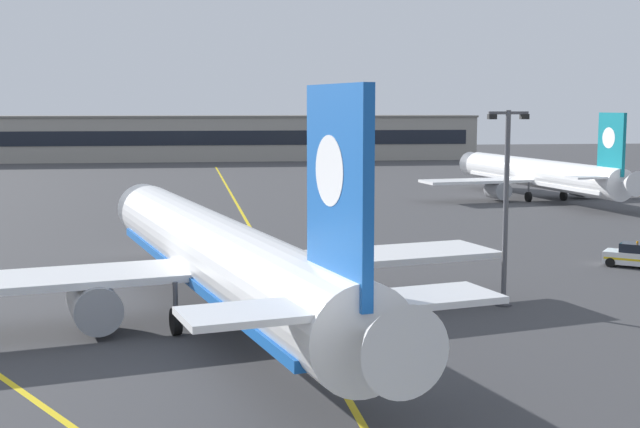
{
  "coord_description": "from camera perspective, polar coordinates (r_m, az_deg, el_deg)",
  "views": [
    {
      "loc": [
        -4.36,
        -35.77,
        10.95
      ],
      "look_at": [
        2.16,
        12.89,
        4.8
      ],
      "focal_mm": 48.81,
      "sensor_mm": 36.0,
      "label": 1
    }
  ],
  "objects": [
    {
      "name": "ground_plane",
      "position": [
        37.67,
        -0.66,
        -9.76
      ],
      "size": [
        400.0,
        400.0,
        0.0
      ],
      "primitive_type": "plane",
      "color": "#3D3D3F"
    },
    {
      "name": "taxiway_centreline",
      "position": [
        66.82,
        -3.79,
        -2.3
      ],
      "size": [
        4.78,
        179.95,
        0.01
      ],
      "primitive_type": "cube",
      "rotation": [
        0.0,
        0.0,
        0.02
      ],
      "color": "yellow",
      "rests_on": "ground"
    },
    {
      "name": "airliner_foreground",
      "position": [
        44.34,
        -6.73,
        -2.75
      ],
      "size": [
        32.2,
        40.94,
        11.65
      ],
      "color": "white",
      "rests_on": "ground"
    },
    {
      "name": "airliner_background",
      "position": [
        104.29,
        14.19,
        2.53
      ],
      "size": [
        28.37,
        36.31,
        10.21
      ],
      "color": "white",
      "rests_on": "ground"
    },
    {
      "name": "apron_lamp_post",
      "position": [
        48.2,
        12.09,
        0.65
      ],
      "size": [
        2.24,
        0.9,
        10.69
      ],
      "color": "#515156",
      "rests_on": "ground"
    },
    {
      "name": "service_car_fourth",
      "position": [
        62.93,
        20.07,
        -2.6
      ],
      "size": [
        4.43,
        3.98,
        1.79
      ],
      "color": "white",
      "rests_on": "ground"
    },
    {
      "name": "safety_cone_by_nose_gear",
      "position": [
        61.03,
        -5.66,
        -2.98
      ],
      "size": [
        0.44,
        0.44,
        0.55
      ],
      "color": "orange",
      "rests_on": "ground"
    },
    {
      "name": "terminal_building",
      "position": [
        175.77,
        -8.69,
        4.95
      ],
      "size": [
        115.98,
        12.4,
        8.91
      ],
      "color": "#9E998E",
      "rests_on": "ground"
    }
  ]
}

